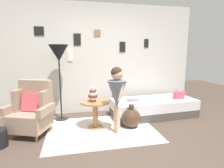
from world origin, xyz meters
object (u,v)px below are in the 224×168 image
(person_child, at_px, (117,91))
(daybed, at_px, (153,108))
(book_on_daybed, at_px, (133,100))
(demijohn_near, at_px, (131,118))
(floor_lamp, at_px, (59,56))
(vase_striped, at_px, (93,95))
(side_table, at_px, (95,109))
(armchair, at_px, (32,110))

(person_child, bearing_deg, daybed, 34.54)
(daybed, xyz_separation_m, person_child, (-1.05, -0.72, 0.59))
(book_on_daybed, distance_m, demijohn_near, 0.59)
(floor_lamp, bearing_deg, vase_striped, -44.09)
(person_child, relative_size, demijohn_near, 2.64)
(demijohn_near, bearing_deg, vase_striped, 171.06)
(vase_striped, bearing_deg, side_table, 21.18)
(side_table, xyz_separation_m, person_child, (0.35, -0.33, 0.40))
(armchair, bearing_deg, vase_striped, 0.02)
(armchair, relative_size, demijohn_near, 2.10)
(daybed, xyz_separation_m, floor_lamp, (-2.07, 0.21, 1.20))
(daybed, relative_size, demijohn_near, 4.22)
(floor_lamp, distance_m, person_child, 1.51)
(armchair, height_order, demijohn_near, armchair)
(daybed, height_order, vase_striped, vase_striped)
(vase_striped, bearing_deg, floor_lamp, 135.91)
(person_child, bearing_deg, side_table, 136.32)
(vase_striped, relative_size, demijohn_near, 0.62)
(vase_striped, height_order, person_child, person_child)
(demijohn_near, bearing_deg, daybed, 36.15)
(armchair, bearing_deg, side_table, 0.82)
(armchair, height_order, daybed, armchair)
(vase_striped, bearing_deg, person_child, -39.16)
(person_child, xyz_separation_m, demijohn_near, (0.34, 0.20, -0.60))
(daybed, distance_m, floor_lamp, 2.40)
(floor_lamp, bearing_deg, demijohn_near, -28.06)
(armchair, distance_m, floor_lamp, 1.23)
(floor_lamp, xyz_separation_m, person_child, (1.02, -0.93, -0.61))
(daybed, bearing_deg, armchair, -170.95)
(vase_striped, bearing_deg, demijohn_near, -8.94)
(daybed, xyz_separation_m, side_table, (-1.40, -0.39, 0.18))
(floor_lamp, bearing_deg, person_child, -42.29)
(floor_lamp, distance_m, demijohn_near, 1.96)
(daybed, height_order, person_child, person_child)
(armchair, relative_size, daybed, 0.50)
(demijohn_near, bearing_deg, side_table, 169.27)
(person_child, bearing_deg, book_on_daybed, 52.95)
(side_table, distance_m, demijohn_near, 0.73)
(demijohn_near, bearing_deg, book_on_daybed, 68.84)
(side_table, relative_size, floor_lamp, 0.35)
(vase_striped, relative_size, person_child, 0.23)
(daybed, bearing_deg, floor_lamp, 174.32)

